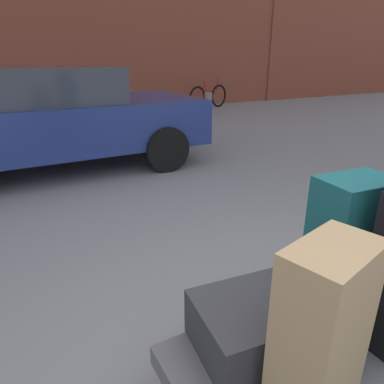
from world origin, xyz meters
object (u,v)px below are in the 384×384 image
at_px(luggage_cart, 324,368).
at_px(parked_car, 43,117).
at_px(bollard_kerb_mid, 208,105).
at_px(bicycle_leaning, 208,97).
at_px(suitcase_charcoal_stacked_top, 268,321).
at_px(suitcase_tan_front_left, 323,327).
at_px(bollard_kerb_near, 162,108).
at_px(suitcase_teal_rear_right, 348,245).

bearing_deg(luggage_cart, parked_car, 96.51).
bearing_deg(bollard_kerb_mid, bicycle_leaning, 58.44).
height_order(suitcase_charcoal_stacked_top, bollard_kerb_mid, bollard_kerb_mid).
bearing_deg(bicycle_leaning, parked_car, -140.49).
xyz_separation_m(bicycle_leaning, bollard_kerb_mid, (-0.86, -1.39, -0.05)).
bearing_deg(bicycle_leaning, suitcase_tan_front_left, -119.13).
distance_m(bollard_kerb_near, bollard_kerb_mid, 1.38).
relative_size(suitcase_tan_front_left, suitcase_charcoal_stacked_top, 1.02).
distance_m(suitcase_tan_front_left, bollard_kerb_near, 8.26).
relative_size(suitcase_teal_rear_right, bollard_kerb_mid, 1.07).
relative_size(suitcase_charcoal_stacked_top, bollard_kerb_near, 0.98).
xyz_separation_m(bollard_kerb_near, bollard_kerb_mid, (1.38, 0.00, 0.00)).
relative_size(luggage_cart, suitcase_charcoal_stacked_top, 2.05).
xyz_separation_m(suitcase_charcoal_stacked_top, bicycle_leaning, (5.07, 8.85, -0.08)).
bearing_deg(bollard_kerb_near, suitcase_charcoal_stacked_top, -110.84).
distance_m(suitcase_tan_front_left, suitcase_charcoal_stacked_top, 0.36).
xyz_separation_m(luggage_cart, bollard_kerb_mid, (4.04, 7.64, 0.05)).
height_order(suitcase_tan_front_left, suitcase_teal_rear_right, suitcase_teal_rear_right).
height_order(luggage_cart, suitcase_teal_rear_right, suitcase_teal_rear_right).
xyz_separation_m(suitcase_teal_rear_right, bollard_kerb_near, (2.34, 7.43, -0.36)).
height_order(parked_car, bollard_kerb_near, parked_car).
bearing_deg(luggage_cart, suitcase_charcoal_stacked_top, 133.50).
bearing_deg(bollard_kerb_mid, suitcase_tan_front_left, -118.68).
bearing_deg(suitcase_charcoal_stacked_top, bollard_kerb_near, 75.87).
bearing_deg(bicycle_leaning, suitcase_teal_rear_right, -117.39).
relative_size(suitcase_tan_front_left, bollard_kerb_near, 1.00).
bearing_deg(bicycle_leaning, bollard_kerb_mid, -121.56).
height_order(luggage_cart, parked_car, parked_car).
xyz_separation_m(parked_car, bicycle_leaning, (5.42, 4.47, -0.39)).
bearing_deg(suitcase_tan_front_left, bollard_kerb_near, 56.16).
bearing_deg(parked_car, suitcase_teal_rear_right, -78.99).
xyz_separation_m(luggage_cart, parked_car, (-0.52, 4.57, 0.49)).
bearing_deg(bollard_kerb_mid, suitcase_teal_rear_right, -116.57).
distance_m(suitcase_tan_front_left, parked_car, 4.68).
relative_size(luggage_cart, bollard_kerb_near, 2.01).
xyz_separation_m(suitcase_tan_front_left, suitcase_charcoal_stacked_top, (0.02, 0.29, -0.21)).
bearing_deg(bollard_kerb_near, luggage_cart, -109.20).
distance_m(bicycle_leaning, bollard_kerb_near, 2.64).
distance_m(luggage_cart, bicycle_leaning, 10.28).
bearing_deg(suitcase_teal_rear_right, luggage_cart, -141.42).
relative_size(suitcase_charcoal_stacked_top, suitcase_teal_rear_right, 0.91).
height_order(luggage_cart, bicycle_leaning, bicycle_leaning).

